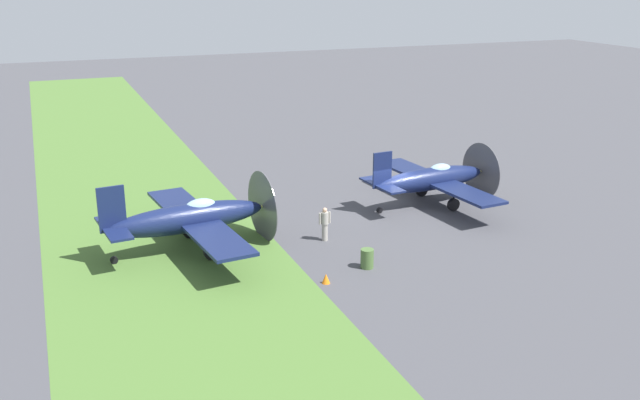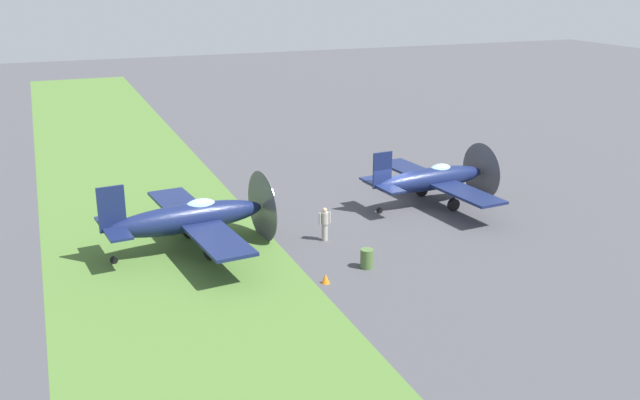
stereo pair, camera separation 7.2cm
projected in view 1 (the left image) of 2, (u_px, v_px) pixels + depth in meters
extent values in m
plane|color=#424247|center=(389.00, 212.00, 40.23)|extent=(160.00, 160.00, 0.00)
cube|color=#476B2D|center=(158.00, 242.00, 35.70)|extent=(120.00, 11.00, 0.01)
ellipsoid|color=#141E47|center=(431.00, 179.00, 40.97)|extent=(2.03, 7.31, 1.32)
cube|color=#141E47|center=(436.00, 181.00, 41.21)|extent=(10.31, 2.81, 0.15)
cube|color=#141E47|center=(382.00, 170.00, 39.24)|extent=(0.22, 1.17, 2.02)
cube|color=#141E47|center=(382.00, 185.00, 39.50)|extent=(3.47, 1.29, 0.11)
cone|color=#B7B24C|center=(484.00, 171.00, 42.67)|extent=(0.75, 0.81, 0.68)
cylinder|color=#4C4C51|center=(481.00, 171.00, 42.57)|extent=(3.38, 0.38, 3.39)
ellipsoid|color=#8CB2C6|center=(440.00, 170.00, 41.11)|extent=(0.89, 1.55, 0.74)
cylinder|color=black|center=(422.00, 190.00, 42.86)|extent=(0.30, 0.74, 0.72)
cylinder|color=black|center=(422.00, 182.00, 42.71)|extent=(0.13, 0.13, 1.02)
cylinder|color=black|center=(453.00, 205.00, 40.27)|extent=(0.30, 0.74, 0.72)
cylinder|color=black|center=(454.00, 196.00, 40.11)|extent=(0.13, 0.13, 1.02)
cylinder|color=black|center=(380.00, 210.00, 39.90)|extent=(0.16, 0.35, 0.34)
ellipsoid|color=#141E47|center=(188.00, 218.00, 34.20)|extent=(2.23, 7.78, 1.40)
cube|color=#141E47|center=(197.00, 220.00, 34.45)|extent=(10.97, 3.09, 0.16)
cube|color=#141E47|center=(112.00, 209.00, 32.33)|extent=(0.25, 1.25, 2.14)
cube|color=#141E47|center=(113.00, 228.00, 32.61)|extent=(3.70, 1.40, 0.11)
cone|color=#B7B24C|center=(266.00, 206.00, 36.04)|extent=(0.80, 0.86, 0.72)
cylinder|color=#4C4C51|center=(262.00, 206.00, 35.94)|extent=(3.59, 0.44, 3.61)
ellipsoid|color=#8CB2C6|center=(201.00, 207.00, 34.35)|extent=(0.96, 1.66, 0.79)
cylinder|color=black|center=(190.00, 230.00, 36.21)|extent=(0.33, 0.79, 0.77)
cylinder|color=black|center=(189.00, 220.00, 36.05)|extent=(0.14, 0.14, 1.08)
cylinder|color=black|center=(212.00, 252.00, 33.46)|extent=(0.33, 0.79, 0.77)
cylinder|color=black|center=(211.00, 241.00, 33.30)|extent=(0.14, 0.14, 1.08)
cylinder|color=black|center=(114.00, 260.00, 33.04)|extent=(0.17, 0.37, 0.36)
cylinder|color=#9E998E|center=(325.00, 232.00, 35.82)|extent=(0.30, 0.30, 0.88)
cylinder|color=#9E998E|center=(325.00, 218.00, 35.59)|extent=(0.38, 0.38, 0.62)
sphere|color=tan|center=(325.00, 210.00, 35.46)|extent=(0.23, 0.23, 0.23)
cylinder|color=#9E998E|center=(330.00, 217.00, 35.68)|extent=(0.11, 0.11, 0.59)
cylinder|color=#9E998E|center=(320.00, 219.00, 35.50)|extent=(0.11, 0.11, 0.59)
cylinder|color=#476633|center=(367.00, 259.00, 32.52)|extent=(0.60, 0.60, 0.90)
cone|color=orange|center=(326.00, 279.00, 30.98)|extent=(0.36, 0.36, 0.44)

